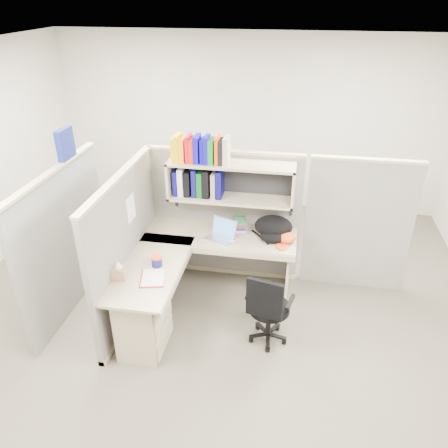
% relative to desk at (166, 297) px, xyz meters
% --- Properties ---
extents(ground, '(6.00, 6.00, 0.00)m').
position_rel_desk_xyz_m(ground, '(0.41, 0.29, -0.44)').
color(ground, '#3C382F').
rests_on(ground, ground).
extents(room_shell, '(6.00, 6.00, 6.00)m').
position_rel_desk_xyz_m(room_shell, '(0.41, 0.29, 1.18)').
color(room_shell, '#ACA79C').
rests_on(room_shell, ground).
extents(cubicle, '(3.79, 1.84, 1.95)m').
position_rel_desk_xyz_m(cubicle, '(0.04, 0.74, 0.47)').
color(cubicle, slate).
rests_on(cubicle, ground).
extents(desk, '(1.74, 1.75, 0.73)m').
position_rel_desk_xyz_m(desk, '(0.00, 0.00, 0.00)').
color(desk, gray).
rests_on(desk, ground).
extents(laptop, '(0.40, 0.40, 0.22)m').
position_rel_desk_xyz_m(laptop, '(0.42, 0.75, 0.40)').
color(laptop, silver).
rests_on(laptop, desk).
extents(backpack, '(0.52, 0.46, 0.25)m').
position_rel_desk_xyz_m(backpack, '(1.01, 0.87, 0.42)').
color(backpack, black).
rests_on(backpack, desk).
extents(orange_cap, '(0.28, 0.30, 0.11)m').
position_rel_desk_xyz_m(orange_cap, '(1.16, 0.83, 0.35)').
color(orange_cap, '#D14312').
rests_on(orange_cap, desk).
extents(snack_canister, '(0.11, 0.11, 0.11)m').
position_rel_desk_xyz_m(snack_canister, '(-0.11, 0.12, 0.35)').
color(snack_canister, navy).
rests_on(snack_canister, desk).
extents(tissue_box, '(0.15, 0.15, 0.21)m').
position_rel_desk_xyz_m(tissue_box, '(-0.40, -0.15, 0.39)').
color(tissue_box, '#A7795E').
rests_on(tissue_box, desk).
extents(mouse, '(0.09, 0.07, 0.03)m').
position_rel_desk_xyz_m(mouse, '(0.57, 0.70, 0.31)').
color(mouse, '#90A1CD').
rests_on(mouse, desk).
extents(paper_cup, '(0.08, 0.08, 0.09)m').
position_rel_desk_xyz_m(paper_cup, '(0.38, 0.97, 0.34)').
color(paper_cup, white).
rests_on(paper_cup, desk).
extents(book_stack, '(0.20, 0.25, 0.11)m').
position_rel_desk_xyz_m(book_stack, '(0.60, 1.04, 0.35)').
color(book_stack, gray).
rests_on(book_stack, desk).
extents(loose_paper, '(0.28, 0.33, 0.00)m').
position_rel_desk_xyz_m(loose_paper, '(-0.09, -0.09, 0.29)').
color(loose_paper, white).
rests_on(loose_paper, desk).
extents(task_chair, '(0.49, 0.45, 0.86)m').
position_rel_desk_xyz_m(task_chair, '(1.05, -0.00, -0.13)').
color(task_chair, black).
rests_on(task_chair, ground).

